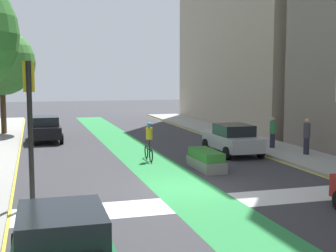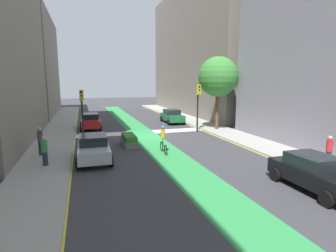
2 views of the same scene
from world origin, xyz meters
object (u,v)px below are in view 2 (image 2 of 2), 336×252
Objects in this scene: car_red_right_near at (90,121)px; median_planter at (129,140)px; street_tree_near at (218,77)px; car_silver_right_far at (94,148)px; traffic_signal_near_left at (198,99)px; cyclist_in_lane at (163,139)px; car_black_left_far at (315,172)px; car_green_left_near at (172,116)px; traffic_signal_near_right at (82,104)px; pedestrian_sidewalk_left_a at (329,150)px; pedestrian_sidewalk_right_b at (45,151)px; pedestrian_sidewalk_right_a at (40,141)px.

car_red_right_near is 8.96m from median_planter.
car_silver_right_far is at bearing 30.65° from street_tree_near.
cyclist_in_lane is at bearing 50.01° from traffic_signal_near_left.
car_red_right_near is at bearing -26.35° from traffic_signal_near_left.
car_black_left_far and car_green_left_near have the same top height.
pedestrian_sidewalk_left_a is at bearing 134.67° from traffic_signal_near_right.
car_red_right_near is 21.50m from car_black_left_far.
car_silver_right_far is (-0.57, 8.07, -2.08)m from traffic_signal_near_right.
car_black_left_far is at bearing 119.37° from cyclist_in_lane.
pedestrian_sidewalk_left_a is at bearing -145.59° from car_black_left_far.
car_silver_right_far is at bearing 54.33° from car_green_left_near.
street_tree_near reaches higher than car_black_left_far.
cyclist_in_lane is at bearing 68.97° from car_green_left_near.
car_green_left_near is at bearing -124.27° from median_planter.
car_black_left_far is at bearing 86.92° from traffic_signal_near_left.
pedestrian_sidewalk_left_a reaches higher than median_planter.
pedestrian_sidewalk_left_a is (-8.04, 5.84, 0.02)m from cyclist_in_lane.
traffic_signal_near_left reaches higher than car_silver_right_far.
traffic_signal_near_right is 11.43m from car_green_left_near.
car_red_right_near is (-0.73, -3.79, -2.08)m from traffic_signal_near_right.
cyclist_in_lane is (5.40, 6.43, -2.19)m from traffic_signal_near_left.
traffic_signal_near_left is 0.64× the size of street_tree_near.
car_silver_right_far is (0.16, 11.87, 0.00)m from car_red_right_near.
traffic_signal_near_left is 8.62m from median_planter.
car_silver_right_far is 4.64m from cyclist_in_lane.
traffic_signal_near_left is 11.23m from car_red_right_near.
median_planter is (-2.56, 8.58, -0.40)m from car_red_right_near.
traffic_signal_near_right reaches higher than car_black_left_far.
car_black_left_far is 15.76m from street_tree_near.
cyclist_in_lane reaches higher than pedestrian_sidewalk_right_b.
street_tree_near is (-15.33, -5.34, 4.17)m from pedestrian_sidewalk_right_a.
car_black_left_far is 1.00× the size of car_green_left_near.
traffic_signal_near_right is at bearing -58.09° from car_black_left_far.
traffic_signal_near_right reaches higher than pedestrian_sidewalk_right_b.
car_green_left_near is 2.34× the size of pedestrian_sidewalk_right_a.
pedestrian_sidewalk_right_a is at bearing -24.28° from pedestrian_sidewalk_left_a.
pedestrian_sidewalk_right_b is (11.87, -7.02, 0.20)m from car_black_left_far.
traffic_signal_near_left is 2.72× the size of pedestrian_sidewalk_left_a.
pedestrian_sidewalk_right_a is at bearing -30.16° from car_silver_right_far.
car_red_right_near is 11.87m from car_silver_right_far.
street_tree_near is at bearing 176.04° from traffic_signal_near_right.
traffic_signal_near_right is 0.98× the size of car_red_right_near.
pedestrian_sidewalk_left_a is at bearing 155.72° from pedestrian_sidewalk_right_a.
car_red_right_near is 12.15m from cyclist_in_lane.
car_red_right_near and car_green_left_near have the same top height.
pedestrian_sidewalk_right_a reaches higher than median_planter.
pedestrian_sidewalk_right_a is at bearing -9.46° from cyclist_in_lane.
street_tree_near is (-2.69, 5.97, 4.45)m from car_green_left_near.
car_silver_right_far is 16.21m from car_green_left_near.
cyclist_in_lane is at bearing 111.45° from car_red_right_near.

